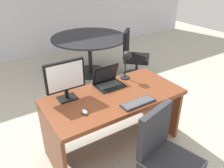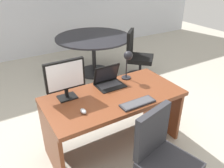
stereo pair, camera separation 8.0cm
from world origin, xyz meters
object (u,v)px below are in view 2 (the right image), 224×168
Objects in this scene: office_chair at (163,166)px; desk at (112,108)px; desk_lamp at (128,59)px; meeting_chair_near at (137,60)px; monitor at (65,77)px; mouse at (83,111)px; laptop at (108,79)px; keyboard at (138,103)px; meeting_table at (94,46)px.

desk is at bearing 92.39° from office_chair.
meeting_chair_near is at bearing 48.11° from desk_lamp.
monitor reaches higher than mouse.
laptop is 1.82m from meeting_chair_near.
meeting_table is (0.66, 2.33, -0.15)m from keyboard.
laptop is 0.88× the size of desk_lamp.
monitor is 1.30m from office_chair.
keyboard is at bearing -113.75° from desk_lamp.
laptop is 0.84× the size of keyboard.
desk is at bearing 109.48° from keyboard.
monitor is 0.46× the size of meeting_chair_near.
meeting_table is 0.91m from meeting_chair_near.
laptop is at bearing 37.72° from mouse.
desk_lamp reaches higher than meeting_chair_near.
office_chair is (0.47, -0.68, -0.38)m from mouse.
laptop reaches higher than meeting_table.
desk_lamp is at bearing -131.89° from meeting_chair_near.
mouse is 2.50m from meeting_table.
keyboard is at bearing 81.45° from office_chair.
laptop is (0.54, 0.04, -0.18)m from monitor.
monitor is 2.31m from meeting_chair_near.
meeting_chair_near is (1.05, 1.17, -0.63)m from desk_lamp.
keyboard is at bearing -105.73° from meeting_table.
laptop reaches higher than office_chair.
monitor reaches higher than meeting_table.
keyboard is 0.41× the size of meeting_chair_near.
meeting_chair_near reaches higher than meeting_table.
desk_lamp is at bearing -103.17° from meeting_table.
desk_lamp is at bearing 73.51° from office_chair.
desk_lamp reaches higher than meeting_table.
monitor reaches higher than meeting_chair_near.
office_chair is (-0.32, -1.07, -0.63)m from desk_lamp.
meeting_table is (0.42, 1.79, -0.41)m from desk_lamp.
mouse is at bearing -157.24° from desk.
meeting_table is (0.77, 2.00, 0.05)m from desk.
monitor reaches higher than desk.
desk is at bearing -135.45° from meeting_chair_near.
desk_lamp is 1.69m from meeting_chair_near.
office_chair reaches higher than mouse.
meeting_table is at bearing 75.58° from office_chair.
meeting_table reaches higher than mouse.
desk is 1.98m from meeting_chair_near.
meeting_table is (0.74, 2.86, 0.22)m from office_chair.
mouse is at bearing -84.99° from monitor.
laptop reaches higher than desk.
mouse reaches higher than desk.
monitor is 2.25m from meeting_table.
meeting_table is (1.24, 1.83, -0.39)m from monitor.
meeting_chair_near is (1.40, 1.38, -0.16)m from desk.
office_chair is (-0.04, -1.07, -0.43)m from laptop.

